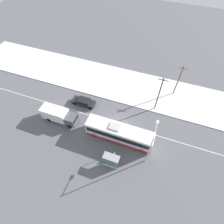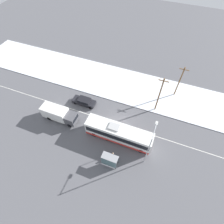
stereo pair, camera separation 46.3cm
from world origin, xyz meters
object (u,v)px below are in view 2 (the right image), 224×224
at_px(streetlamp, 150,145).
at_px(utility_pole_roadside, 159,95).
at_px(city_bus, 119,133).
at_px(pedestrian_at_stop, 113,155).
at_px(sedan_car, 84,101).
at_px(utility_pole_snowlot, 179,81).
at_px(box_truck, 59,114).
at_px(bus_shelter, 109,160).

xyz_separation_m(streetlamp, utility_pole_roadside, (-0.74, 10.82, -0.65)).
relative_size(city_bus, utility_pole_roadside, 1.42).
bearing_deg(pedestrian_at_stop, sedan_car, 137.84).
bearing_deg(utility_pole_snowlot, city_bus, -117.79).
bearing_deg(box_truck, bus_shelter, -22.39).
relative_size(sedan_car, streetlamp, 0.61).
bearing_deg(streetlamp, bus_shelter, -148.64).
distance_m(city_bus, streetlamp, 6.56).
bearing_deg(utility_pole_roadside, sedan_car, -164.72).
bearing_deg(bus_shelter, sedan_car, 133.49).
xyz_separation_m(bus_shelter, utility_pole_snowlot, (7.30, 19.42, 2.16)).
bearing_deg(city_bus, box_truck, -179.90).
bearing_deg(streetlamp, box_truck, 173.62).
height_order(bus_shelter, streetlamp, streetlamp).
height_order(pedestrian_at_stop, streetlamp, streetlamp).
distance_m(box_truck, streetlamp, 17.72).
bearing_deg(utility_pole_snowlot, bus_shelter, -110.61).
height_order(bus_shelter, utility_pole_roadside, utility_pole_roadside).
distance_m(sedan_car, bus_shelter, 13.97).
relative_size(city_bus, streetlamp, 1.50).
height_order(box_truck, utility_pole_snowlot, utility_pole_snowlot).
relative_size(pedestrian_at_stop, utility_pole_snowlot, 0.23).
distance_m(pedestrian_at_stop, bus_shelter, 1.48).
xyz_separation_m(city_bus, utility_pole_roadside, (4.61, 8.87, 2.60)).
bearing_deg(pedestrian_at_stop, box_truck, 163.29).
distance_m(pedestrian_at_stop, utility_pole_snowlot, 19.67).
bearing_deg(streetlamp, city_bus, 159.94).
height_order(pedestrian_at_stop, utility_pole_snowlot, utility_pole_snowlot).
bearing_deg(utility_pole_snowlot, utility_pole_roadside, -118.32).
height_order(sedan_car, streetlamp, streetlamp).
distance_m(pedestrian_at_stop, utility_pole_roadside, 13.67).
relative_size(box_truck, pedestrian_at_stop, 4.07).
xyz_separation_m(sedan_car, utility_pole_roadside, (13.93, 3.81, 3.52)).
bearing_deg(sedan_car, utility_pole_snowlot, -151.15).
bearing_deg(utility_pole_snowlot, pedestrian_at_stop, -111.71).
distance_m(box_truck, sedan_car, 5.77).
distance_m(box_truck, bus_shelter, 13.20).
bearing_deg(utility_pole_snowlot, streetlamp, -97.76).
xyz_separation_m(city_bus, pedestrian_at_stop, (0.37, -3.72, -0.66)).
distance_m(city_bus, utility_pole_roadside, 10.33).
bearing_deg(box_truck, utility_pole_roadside, 28.24).
bearing_deg(bus_shelter, utility_pole_snowlot, 69.39).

